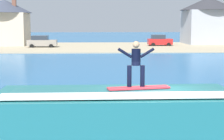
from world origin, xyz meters
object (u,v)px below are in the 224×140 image
Objects in this scene: car_near_shore at (42,42)px; house_with_chimney at (5,20)px; car_far_shore at (159,40)px; house_gabled_white at (208,18)px; wave_crest at (116,110)px; surfboard at (139,88)px; surfer at (136,61)px; tree_short_bushy at (210,15)px.

car_near_shore is 0.49× the size of house_with_chimney.
house_with_chimney is (-24.86, 2.51, 3.26)m from car_far_shore.
wave_crest is at bearing -110.58° from house_gabled_white.
surfer reaches higher than surfboard.
wave_crest is 1.24× the size of tree_short_bushy.
surfboard is 44.37m from car_near_shore.
wave_crest is 50.82m from house_with_chimney.
surfboard is 0.94m from surfer.
surfboard is 54.72m from house_gabled_white.
car_far_shore is 11.50m from house_gabled_white.
car_near_shore is at bearing 102.06° from surfer.
car_far_shore is 0.43× the size of house_with_chimney.
tree_short_bushy is (19.73, 51.83, 4.39)m from wave_crest.
house_with_chimney is 0.89× the size of house_gabled_white.
house_with_chimney is at bearing 107.35° from wave_crest.
surfboard is at bearing -77.84° from car_near_shore.
surfer is (-0.09, 0.06, 0.93)m from surfboard.
surfer is 0.16× the size of house_gabled_white.
car_near_shore reaches higher than surfboard.
tree_short_bushy is at bearing 30.79° from car_far_shore.
wave_crest is 44.06m from car_near_shore.
surfboard is at bearing -101.01° from car_far_shore.
house_with_chimney is (-15.82, 48.47, 1.70)m from surfer.
house_with_chimney reaches higher than surfer.
tree_short_bushy is (9.98, 5.95, 4.17)m from car_far_shore.
tree_short_bushy reaches higher than wave_crest.
wave_crest is at bearing 173.38° from surfer.
house_gabled_white reaches higher than car_far_shore.
tree_short_bushy is at bearing 69.16° from wave_crest.
car_near_shore is 1.15× the size of car_far_shore.
car_near_shore is 8.97m from house_with_chimney.
house_with_chimney is at bearing 174.24° from car_far_shore.
surfer is at bearing 146.68° from surfboard.
house_with_chimney is at bearing -175.19° from house_gabled_white.
car_far_shore is 25.20m from house_with_chimney.
car_near_shore is 29.86m from tree_short_bushy.
car_near_shore is at bearing -163.07° from tree_short_bushy.
house_gabled_white reaches higher than tree_short_bushy.
house_with_chimney reaches higher than car_near_shore.
car_near_shore is 0.63× the size of tree_short_bushy.
car_near_shore is at bearing -171.73° from car_far_shore.
house_with_chimney is 34.50m from house_gabled_white.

